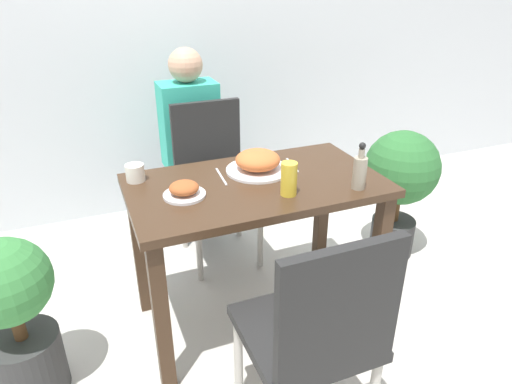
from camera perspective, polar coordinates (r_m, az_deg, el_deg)
name	(u,v)px	position (r m, az deg, el deg)	size (l,w,h in m)	color
ground_plane	(256,314)	(2.38, 0.00, -15.03)	(16.00, 16.00, 0.00)	beige
wall_back	(173,16)	(3.14, -10.29, 20.86)	(8.00, 0.05, 2.60)	silver
dining_table	(256,207)	(2.03, 0.00, -1.90)	(1.10, 0.62, 0.74)	#3D2819
chair_near	(317,332)	(1.55, 7.63, -16.94)	(0.42, 0.42, 0.90)	black
chair_far	(214,173)	(2.63, -5.24, 2.36)	(0.42, 0.42, 0.90)	black
food_plate	(258,162)	(2.06, 0.22, 3.76)	(0.29, 0.29, 0.10)	white
side_plate	(184,190)	(1.86, -8.97, 0.24)	(0.17, 0.17, 0.06)	white
drink_cup	(135,173)	(2.04, -14.88, 2.33)	(0.08, 0.08, 0.08)	silver
juice_glass	(289,179)	(1.84, 4.13, 1.64)	(0.07, 0.07, 0.14)	gold
sauce_bottle	(360,171)	(1.93, 12.84, 2.57)	(0.06, 0.06, 0.20)	gray
fork_utensil	(221,177)	(2.02, -4.37, 1.94)	(0.02, 0.19, 0.00)	silver
spoon_utensil	(292,165)	(2.15, 4.55, 3.38)	(0.03, 0.17, 0.00)	silver
potted_plant_left	(15,314)	(2.00, -27.94, -13.29)	(0.33, 0.33, 0.71)	#333333
potted_plant_right	(400,179)	(2.73, 17.58, 1.50)	(0.42, 0.42, 0.77)	#333333
person_figure	(191,145)	(2.88, -8.16, 5.81)	(0.34, 0.22, 1.17)	#2D3347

